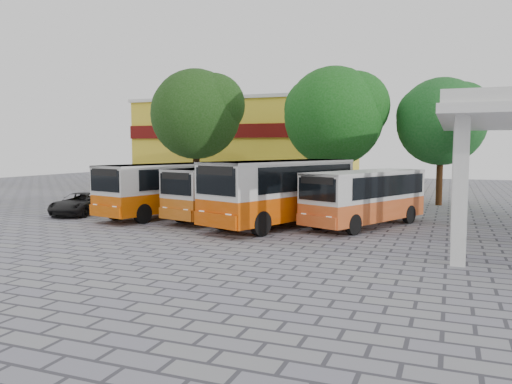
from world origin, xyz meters
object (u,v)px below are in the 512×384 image
at_px(bus_centre_left, 228,189).
at_px(bus_centre_right, 281,188).
at_px(bus_far_left, 165,186).
at_px(parked_car, 80,204).
at_px(bus_far_right, 365,195).

height_order(bus_centre_left, bus_centre_right, bus_centre_right).
height_order(bus_far_left, parked_car, bus_far_left).
distance_m(bus_centre_right, parked_car, 11.89).
relative_size(bus_far_left, bus_centre_right, 0.90).
height_order(bus_centre_right, bus_far_right, bus_centre_right).
bearing_deg(bus_far_right, bus_centre_left, -155.37).
distance_m(bus_far_right, parked_car, 15.68).
distance_m(bus_far_left, bus_centre_right, 7.00).
distance_m(bus_centre_left, bus_centre_right, 3.56).
xyz_separation_m(bus_centre_left, bus_centre_right, (3.34, -1.22, 0.24)).
xyz_separation_m(bus_centre_left, bus_far_right, (7.10, 0.02, -0.04)).
bearing_deg(bus_far_left, bus_far_right, 16.62).
relative_size(bus_centre_left, bus_centre_right, 0.86).
bearing_deg(bus_far_left, parked_car, -152.64).
xyz_separation_m(bus_centre_left, parked_car, (-8.49, -1.40, -0.96)).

